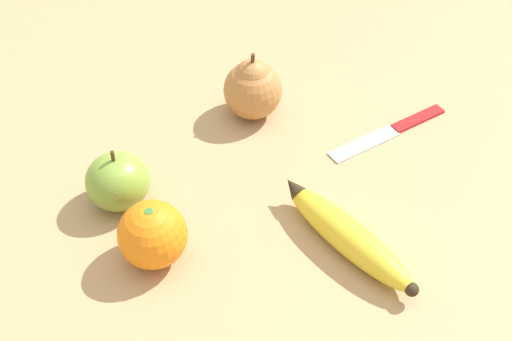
% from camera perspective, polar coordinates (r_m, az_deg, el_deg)
% --- Properties ---
extents(ground_plane, '(3.00, 3.00, 0.00)m').
position_cam_1_polar(ground_plane, '(0.83, 2.73, -2.30)').
color(ground_plane, tan).
extents(banana, '(0.06, 0.20, 0.04)m').
position_cam_1_polar(banana, '(0.77, 7.30, -5.15)').
color(banana, yellow).
rests_on(banana, ground_plane).
extents(orange, '(0.07, 0.07, 0.07)m').
position_cam_1_polar(orange, '(0.75, -8.28, -5.10)').
color(orange, orange).
rests_on(orange, ground_plane).
extents(pear, '(0.08, 0.08, 0.09)m').
position_cam_1_polar(pear, '(0.92, -0.26, 6.64)').
color(pear, '#B2753D').
rests_on(pear, ground_plane).
extents(apple, '(0.07, 0.07, 0.08)m').
position_cam_1_polar(apple, '(0.82, -11.01, -0.84)').
color(apple, olive).
rests_on(apple, ground_plane).
extents(paring_knife, '(0.18, 0.02, 0.01)m').
position_cam_1_polar(paring_knife, '(0.93, 10.86, 3.22)').
color(paring_knife, silver).
rests_on(paring_knife, ground_plane).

